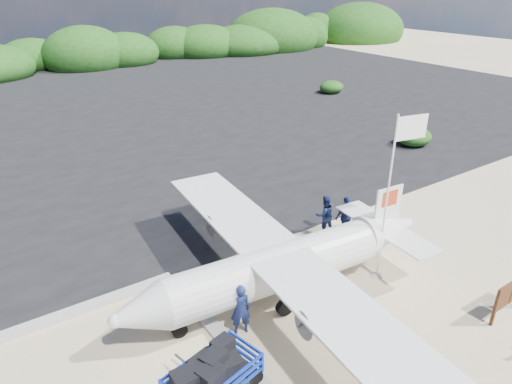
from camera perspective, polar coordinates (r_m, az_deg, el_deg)
ground at (r=16.99m, az=11.29°, el=-13.82°), size 160.00×160.00×0.00m
asphalt_apron at (r=41.53m, az=-19.17°, el=9.10°), size 90.00×50.00×0.04m
vegetation_band at (r=65.54m, az=-25.45°, el=13.61°), size 124.00×8.00×4.40m
flagpole at (r=18.74m, az=14.83°, el=-10.07°), size 1.38×0.78×6.48m
signboard at (r=18.40m, az=28.58°, el=-13.44°), size 1.86×0.18×1.53m
crew_a at (r=15.11m, az=-1.98°, el=-14.41°), size 0.79×0.66×1.87m
crew_b at (r=20.72m, az=8.57°, el=-2.82°), size 1.03×0.88×1.85m
crew_c at (r=20.68m, az=11.20°, el=-2.99°), size 1.17×0.61×1.91m
aircraft_large at (r=45.44m, az=5.80°, el=11.65°), size 15.65×15.65×4.35m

